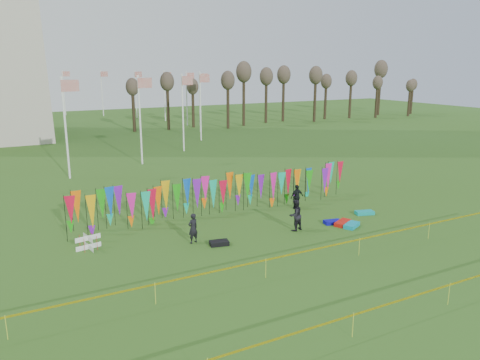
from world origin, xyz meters
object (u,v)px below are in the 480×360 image
person_mid (295,215)px  kite_bag_turquoise (352,225)px  person_right (297,197)px  kite_bag_teal (364,213)px  person_left (193,228)px  kite_bag_black (219,243)px  box_kite (88,242)px  kite_bag_blue (332,222)px  kite_bag_red (343,223)px

person_mid → kite_bag_turquoise: bearing=149.3°
person_mid → person_right: person_mid is taller
person_mid → kite_bag_teal: size_ratio=1.59×
person_left → kite_bag_black: 1.53m
box_kite → person_left: bearing=-18.1°
person_left → kite_bag_turquoise: person_left is taller
kite_bag_black → kite_bag_blue: bearing=-0.7°
person_right → kite_bag_turquoise: (0.77, -4.30, -0.67)m
kite_bag_blue → kite_bag_black: (-7.15, 0.08, 0.01)m
person_right → kite_bag_red: size_ratio=1.30×
box_kite → person_mid: bearing=-13.2°
kite_bag_black → kite_bag_teal: size_ratio=0.86×
person_right → kite_bag_blue: bearing=92.5°
person_left → kite_bag_turquoise: 9.01m
kite_bag_turquoise → kite_bag_blue: kite_bag_turquoise is taller
person_left → kite_bag_blue: person_left is taller
person_right → kite_bag_red: bearing=98.2°
kite_bag_teal → kite_bag_black: bearing=-177.8°
person_right → kite_bag_turquoise: 4.42m
kite_bag_teal → kite_bag_blue: bearing=-170.6°
person_left → person_mid: person_mid is taller
box_kite → person_right: (12.91, 0.76, 0.42)m
person_mid → person_right: bearing=-138.0°
box_kite → kite_bag_red: 13.83m
person_right → kite_bag_teal: person_right is taller
person_mid → kite_bag_blue: bearing=165.8°
person_left → person_mid: 5.72m
kite_bag_red → kite_bag_black: 7.57m
person_right → kite_bag_black: (-6.96, -3.25, -0.67)m
kite_bag_turquoise → kite_bag_blue: bearing=121.2°
kite_bag_blue → kite_bag_black: kite_bag_black is taller
person_left → kite_bag_blue: 8.28m
kite_bag_turquoise → box_kite: bearing=165.5°
kite_bag_black → person_right: bearing=25.1°
kite_bag_blue → kite_bag_red: 0.58m
person_right → kite_bag_blue: size_ratio=1.62×
person_right → kite_bag_teal: (3.02, -2.87, -0.68)m
box_kite → kite_bag_black: 6.45m
kite_bag_red → kite_bag_teal: (2.43, 0.88, -0.00)m
person_right → kite_bag_blue: 3.41m
kite_bag_turquoise → kite_bag_black: kite_bag_turquoise is taller
person_mid → kite_bag_red: person_mid is taller
person_mid → kite_bag_blue: 2.66m
kite_bag_red → kite_bag_black: (-7.55, 0.49, -0.00)m
person_left → kite_bag_turquoise: size_ratio=1.41×
person_left → kite_bag_red: size_ratio=1.31×
kite_bag_red → kite_bag_black: bearing=176.3°
kite_bag_turquoise → kite_bag_teal: (2.25, 1.43, -0.01)m
person_left → kite_bag_black: (1.04, -0.89, -0.68)m
person_left → kite_bag_blue: (8.19, -0.97, -0.69)m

